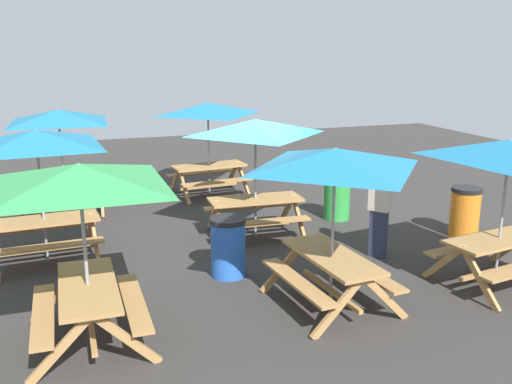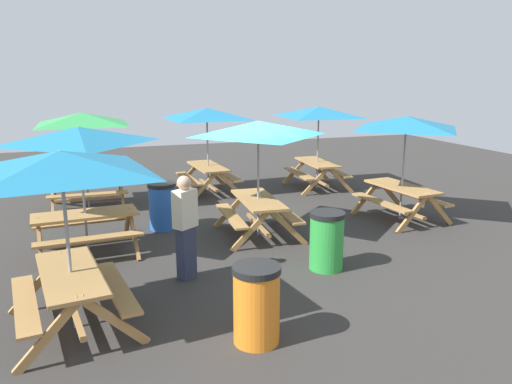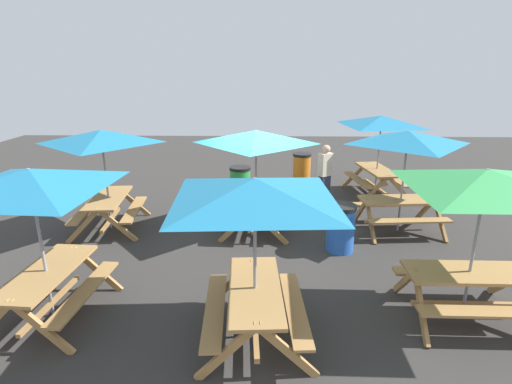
{
  "view_description": "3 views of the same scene",
  "coord_description": "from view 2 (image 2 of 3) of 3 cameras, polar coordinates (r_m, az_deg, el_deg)",
  "views": [
    {
      "loc": [
        -3.33,
        -9.95,
        3.65
      ],
      "look_at": [
        0.22,
        0.09,
        0.9
      ],
      "focal_mm": 40.0,
      "sensor_mm": 36.0,
      "label": 1
    },
    {
      "loc": [
        9.29,
        -3.04,
        3.19
      ],
      "look_at": [
        0.22,
        0.09,
        0.9
      ],
      "focal_mm": 35.0,
      "sensor_mm": 36.0,
      "label": 2
    },
    {
      "loc": [
        -8.37,
        -0.08,
        3.61
      ],
      "look_at": [
        0.23,
        0.13,
        0.9
      ],
      "focal_mm": 28.0,
      "sensor_mm": 36.0,
      "label": 3
    }
  ],
  "objects": [
    {
      "name": "picnic_table_3",
      "position": [
        6.4,
        -21.32,
        1.67
      ],
      "size": [
        2.8,
        2.8,
        2.34
      ],
      "rotation": [
        0.0,
        0.0,
        0.14
      ],
      "color": "#A87A44",
      "rests_on": "ground"
    },
    {
      "name": "ground_plane",
      "position": [
        10.28,
        -0.87,
        -4.65
      ],
      "size": [
        26.5,
        26.5,
        0.0
      ],
      "primitive_type": "plane",
      "color": "#33302D",
      "rests_on": "ground"
    },
    {
      "name": "picnic_table_4",
      "position": [
        13.35,
        -5.63,
        8.21
      ],
      "size": [
        2.82,
        2.82,
        2.34
      ],
      "rotation": [
        0.0,
        0.0,
        0.06
      ],
      "color": "#A87A44",
      "rests_on": "ground"
    },
    {
      "name": "person_standing",
      "position": [
        7.87,
        -8.07,
        -3.75
      ],
      "size": [
        0.39,
        0.42,
        1.67
      ],
      "rotation": [
        0.0,
        0.0,
        2.18
      ],
      "color": "#2D334C",
      "rests_on": "ground"
    },
    {
      "name": "picnic_table_6",
      "position": [
        14.02,
        7.17,
        8.41
      ],
      "size": [
        2.82,
        2.82,
        2.34
      ],
      "rotation": [
        0.0,
        0.0,
        -0.06
      ],
      "color": "#A87A44",
      "rests_on": "ground"
    },
    {
      "name": "picnic_table_1",
      "position": [
        9.15,
        -19.55,
        5.11
      ],
      "size": [
        2.15,
        2.15,
        2.34
      ],
      "rotation": [
        0.0,
        0.0,
        1.65
      ],
      "color": "#A87A44",
      "rests_on": "ground"
    },
    {
      "name": "trash_bin_green",
      "position": [
        8.37,
        8.07,
        -5.5
      ],
      "size": [
        0.59,
        0.59,
        0.98
      ],
      "color": "green",
      "rests_on": "ground"
    },
    {
      "name": "trash_bin_orange",
      "position": [
        6.13,
        0.05,
        -12.68
      ],
      "size": [
        0.59,
        0.59,
        0.98
      ],
      "color": "orange",
      "rests_on": "ground"
    },
    {
      "name": "trash_bin_blue",
      "position": [
        10.6,
        -10.64,
        -1.55
      ],
      "size": [
        0.59,
        0.59,
        0.98
      ],
      "color": "blue",
      "rests_on": "ground"
    },
    {
      "name": "picnic_table_5",
      "position": [
        12.46,
        -19.21,
        7.16
      ],
      "size": [
        2.83,
        2.83,
        2.34
      ],
      "rotation": [
        0.0,
        0.0,
        1.56
      ],
      "color": "#A87A44",
      "rests_on": "ground"
    },
    {
      "name": "picnic_table_0",
      "position": [
        11.27,
        16.75,
        6.75
      ],
      "size": [
        2.2,
        2.2,
        2.34
      ],
      "rotation": [
        0.0,
        0.0,
        0.1
      ],
      "color": "#A87A44",
      "rests_on": "ground"
    },
    {
      "name": "picnic_table_2",
      "position": [
        9.68,
        0.26,
        6.29
      ],
      "size": [
        2.11,
        2.11,
        2.34
      ],
      "rotation": [
        0.0,
        0.0,
        -0.06
      ],
      "color": "#A87A44",
      "rests_on": "ground"
    }
  ]
}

